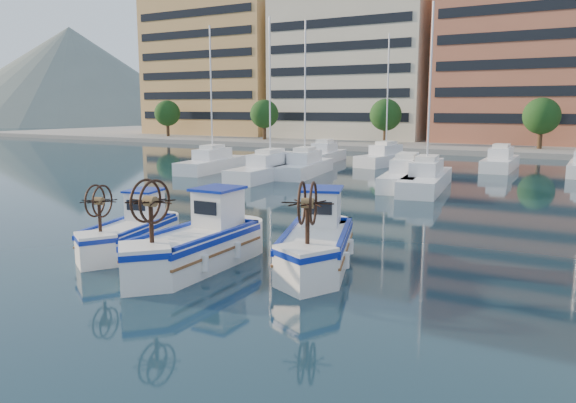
{
  "coord_description": "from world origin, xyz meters",
  "views": [
    {
      "loc": [
        10.76,
        -14.41,
        5.2
      ],
      "look_at": [
        -0.1,
        4.55,
        1.5
      ],
      "focal_mm": 35.0,
      "sensor_mm": 36.0,
      "label": 1
    }
  ],
  "objects": [
    {
      "name": "hill_west",
      "position": [
        -140.0,
        110.0,
        0.0
      ],
      "size": [
        180.0,
        180.0,
        60.0
      ],
      "primitive_type": "cone",
      "color": "slate",
      "rests_on": "ground"
    },
    {
      "name": "fishing_boat_b",
      "position": [
        -0.67,
        -0.39,
        0.87
      ],
      "size": [
        2.19,
        5.1,
        3.16
      ],
      "rotation": [
        0.0,
        0.0,
        0.03
      ],
      "color": "white",
      "rests_on": "ground"
    },
    {
      "name": "fishing_boat_a",
      "position": [
        -4.17,
        0.12,
        0.74
      ],
      "size": [
        2.62,
        4.42,
        2.68
      ],
      "rotation": [
        0.0,
        0.0,
        0.23
      ],
      "color": "white",
      "rests_on": "ground"
    },
    {
      "name": "ground",
      "position": [
        0.0,
        0.0,
        0.0
      ],
      "size": [
        300.0,
        300.0,
        0.0
      ],
      "primitive_type": "plane",
      "color": "#1A3543",
      "rests_on": "ground"
    },
    {
      "name": "fishing_boat_c",
      "position": [
        2.65,
        1.66,
        0.85
      ],
      "size": [
        3.47,
        5.14,
        3.1
      ],
      "rotation": [
        0.0,
        0.0,
        0.34
      ],
      "color": "white",
      "rests_on": "ground"
    },
    {
      "name": "yacht_marina",
      "position": [
        -2.68,
        27.35,
        0.53
      ],
      "size": [
        38.3,
        23.58,
        11.5
      ],
      "color": "white",
      "rests_on": "ground"
    }
  ]
}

